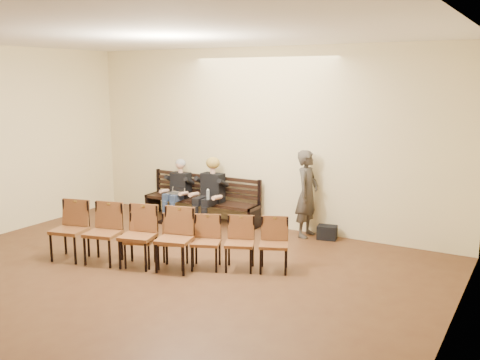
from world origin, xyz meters
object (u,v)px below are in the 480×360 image
object	(u,v)px
laptop	(175,194)
chair_row_front	(120,235)
bench	(201,210)
seated_woman	(210,193)
bag	(327,232)
water_bottle	(208,201)
passerby	(307,187)
chair_row_back	(206,243)
seated_man	(178,191)

from	to	relation	value
laptop	chair_row_front	size ratio (longest dim) A/B	0.13
bench	seated_woman	distance (m)	0.54
bench	bag	world-z (taller)	bench
seated_woman	bag	distance (m)	2.48
water_bottle	passerby	bearing A→B (deg)	15.67
seated_woman	water_bottle	distance (m)	0.34
chair_row_front	chair_row_back	bearing A→B (deg)	8.73
passerby	chair_row_back	size ratio (longest dim) A/B	0.74
passerby	water_bottle	bearing A→B (deg)	105.68
seated_woman	chair_row_front	size ratio (longest dim) A/B	0.55
seated_woman	chair_row_front	bearing A→B (deg)	-88.35
laptop	passerby	xyz separation A→B (m)	(2.76, 0.37, 0.37)
seated_woman	chair_row_front	world-z (taller)	seated_woman
bag	chair_row_back	bearing A→B (deg)	-114.26
bench	bag	size ratio (longest dim) A/B	7.50
laptop	bag	xyz separation A→B (m)	(3.18, 0.37, -0.44)
seated_man	laptop	world-z (taller)	seated_man
passerby	chair_row_front	size ratio (longest dim) A/B	0.80
seated_woman	water_bottle	xyz separation A→B (m)	(0.15, -0.30, -0.08)
seated_man	bag	bearing A→B (deg)	3.92
bag	seated_woman	bearing A→B (deg)	-174.79
seated_woman	chair_row_back	xyz separation A→B (m)	(1.34, -2.16, -0.23)
bench	chair_row_front	bearing A→B (deg)	-82.03
laptop	bag	world-z (taller)	laptop
bench	chair_row_back	size ratio (longest dim) A/B	1.03
bench	passerby	bearing A→B (deg)	2.47
water_bottle	chair_row_front	distance (m)	2.40
bag	passerby	size ratio (longest dim) A/B	0.19
seated_man	seated_woman	distance (m)	0.80
water_bottle	bag	world-z (taller)	water_bottle
passerby	seated_woman	bearing A→B (deg)	96.29
seated_man	chair_row_back	distance (m)	3.05
seated_man	chair_row_front	world-z (taller)	seated_man
seated_man	seated_woman	size ratio (longest dim) A/B	0.94
bench	passerby	size ratio (longest dim) A/B	1.40
water_bottle	chair_row_front	world-z (taller)	chair_row_front
water_bottle	bench	bearing A→B (deg)	137.76
bench	water_bottle	size ratio (longest dim) A/B	12.05
bag	chair_row_front	bearing A→B (deg)	-128.68
seated_man	water_bottle	distance (m)	0.99
seated_man	water_bottle	bearing A→B (deg)	-17.62
laptop	bag	bearing A→B (deg)	9.93
water_bottle	seated_woman	bearing A→B (deg)	115.95
seated_woman	laptop	size ratio (longest dim) A/B	4.07
bench	passerby	world-z (taller)	passerby
passerby	chair_row_back	world-z (taller)	passerby
laptop	water_bottle	xyz separation A→B (m)	(0.91, -0.15, -0.01)
laptop	water_bottle	distance (m)	0.92
seated_woman	chair_row_back	distance (m)	2.55
bench	water_bottle	world-z (taller)	water_bottle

